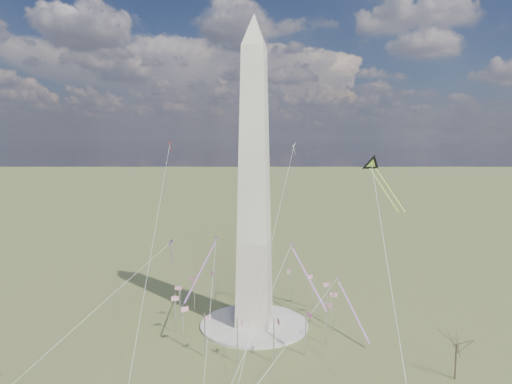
# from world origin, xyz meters

# --- Properties ---
(ground) EXTENTS (2000.00, 2000.00, 0.00)m
(ground) POSITION_xyz_m (0.00, 0.00, 0.00)
(ground) COLOR #526130
(ground) RESTS_ON ground
(plaza) EXTENTS (36.00, 36.00, 0.80)m
(plaza) POSITION_xyz_m (0.00, 0.00, 0.40)
(plaza) COLOR beige
(plaza) RESTS_ON ground
(washington_monument) EXTENTS (15.56, 15.56, 100.00)m
(washington_monument) POSITION_xyz_m (0.00, 0.00, 47.95)
(washington_monument) COLOR #B0A393
(washington_monument) RESTS_ON plaza
(flagpole_ring) EXTENTS (54.40, 54.40, 13.00)m
(flagpole_ring) POSITION_xyz_m (-0.00, -0.00, 7.27)
(flagpole_ring) COLOR silver
(flagpole_ring) RESTS_ON ground
(tree_near) EXTENTS (7.89, 7.89, 13.81)m
(tree_near) POSITION_xyz_m (57.64, -24.36, 9.85)
(tree_near) COLOR #453D2A
(tree_near) RESTS_ON ground
(kite_delta_black) EXTENTS (12.90, 19.37, 16.14)m
(kite_delta_black) POSITION_xyz_m (37.63, 5.52, 53.23)
(kite_delta_black) COLOR black
(kite_delta_black) RESTS_ON ground
(kite_diamond_purple) EXTENTS (2.07, 2.96, 8.99)m
(kite_diamond_purple) POSITION_xyz_m (-31.13, 6.03, 24.90)
(kite_diamond_purple) COLOR #461973
(kite_diamond_purple) RESTS_ON ground
(kite_streamer_left) EXTENTS (12.92, 19.10, 15.02)m
(kite_streamer_left) POSITION_xyz_m (16.82, -11.38, 24.32)
(kite_streamer_left) COLOR #FF5528
(kite_streamer_left) RESTS_ON ground
(kite_streamer_mid) EXTENTS (5.25, 22.96, 15.85)m
(kite_streamer_mid) POSITION_xyz_m (-14.42, -6.63, 23.84)
(kite_streamer_mid) COLOR #FF5528
(kite_streamer_mid) RESTS_ON ground
(kite_streamer_right) EXTENTS (10.95, 19.65, 14.73)m
(kite_streamer_right) POSITION_xyz_m (30.63, 1.07, 10.48)
(kite_streamer_right) COLOR #FF5528
(kite_streamer_right) RESTS_ON ground
(kite_small_red) EXTENTS (1.28, 2.03, 4.51)m
(kite_small_red) POSITION_xyz_m (-43.42, 39.84, 60.08)
(kite_small_red) COLOR red
(kite_small_red) RESTS_ON ground
(kite_small_white) EXTENTS (1.60, 2.32, 4.84)m
(kite_small_white) POSITION_xyz_m (7.96, 50.74, 58.83)
(kite_small_white) COLOR silver
(kite_small_white) RESTS_ON ground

